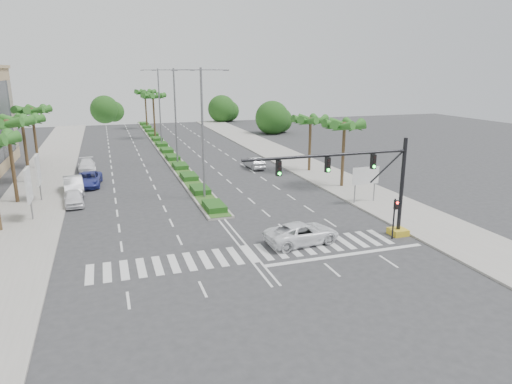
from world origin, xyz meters
The scene contains 26 objects.
ground centered at (0.00, 0.00, 0.00)m, with size 160.00×160.00×0.00m, color #333335.
footpath_right centered at (15.20, 20.00, 0.07)m, with size 6.00×120.00×0.15m, color gray.
footpath_left centered at (-15.20, 20.00, 0.07)m, with size 6.00×120.00×0.15m, color gray.
median centered at (0.00, 45.00, 0.10)m, with size 2.20×75.00×0.20m, color gray.
median_grass centered at (0.00, 45.00, 0.22)m, with size 1.80×75.00×0.04m, color #33521C.
signal_gantry centered at (9.27, 0.00, 3.46)m, with size 12.60×1.20×7.20m.
pedestrian_signal centered at (10.60, -0.68, 2.04)m, with size 0.28×0.36×3.00m.
direction_sign centered at (13.50, 7.99, 2.45)m, with size 2.70×0.11×3.40m.
billboard_near centered at (-14.50, 12.00, 2.96)m, with size 0.18×2.10×4.35m.
billboard_far centered at (-14.50, 18.00, 2.96)m, with size 0.18×2.10×4.35m.
palm_left_mid centered at (-16.50, 18.00, 7.08)m, with size 4.57×4.68×7.95m.
palm_left_far centered at (-16.50, 26.00, 6.50)m, with size 4.57×4.68×7.35m.
palm_left_end centered at (-16.50, 34.00, 6.88)m, with size 4.57×4.68×7.75m.
palm_right_near centered at (14.50, 14.00, 6.20)m, with size 4.57×4.68×7.05m.
palm_right_far centered at (14.50, 22.00, 5.91)m, with size 4.57×4.68×6.75m.
palm_median_a centered at (0.00, 55.00, 7.17)m, with size 4.57×4.68×8.05m.
palm_median_b centered at (0.00, 70.00, 7.17)m, with size 4.57×4.68×8.05m.
streetlight_near centered at (0.00, 14.00, 6.81)m, with size 5.10×0.25×12.00m.
streetlight_mid centered at (0.00, 30.00, 6.81)m, with size 5.10×0.25×12.00m.
streetlight_far centered at (0.00, 46.00, 6.81)m, with size 5.10×0.25×12.00m.
car_parked_a centered at (-11.59, 15.68, 0.69)m, with size 1.63×4.04×1.38m, color white.
car_parked_b centered at (-11.80, 20.12, 0.83)m, with size 1.75×5.01×1.65m, color #A8A7AC.
car_parked_c centered at (-10.44, 22.68, 0.73)m, with size 2.43×5.26×1.46m, color navy.
car_parked_d centered at (-10.80, 30.63, 0.69)m, with size 1.94×4.77×1.39m, color white.
car_crossing centered at (4.07, 0.69, 0.74)m, with size 2.47×5.36×1.49m, color white.
car_right centered at (8.77, 25.72, 0.70)m, with size 1.49×4.28×1.41m, color #A9A9AE.
Camera 1 is at (-8.47, -26.78, 11.76)m, focal length 32.00 mm.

